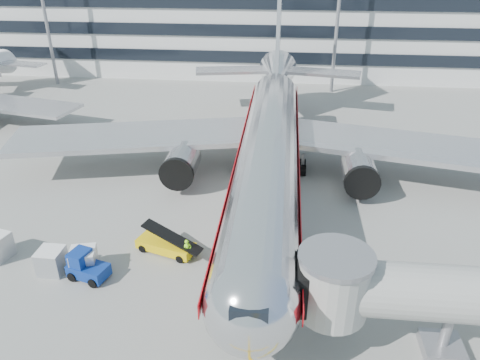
# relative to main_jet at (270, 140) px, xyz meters

# --- Properties ---
(ground) EXTENTS (180.00, 180.00, 0.00)m
(ground) POSITION_rel_main_jet_xyz_m (0.00, -11.72, -4.23)
(ground) COLOR gray
(ground) RESTS_ON ground
(lead_in_line) EXTENTS (0.25, 70.00, 0.01)m
(lead_in_line) POSITION_rel_main_jet_xyz_m (0.00, -1.72, -4.23)
(lead_in_line) COLOR #E5A70C
(lead_in_line) RESTS_ON ground
(main_jet) EXTENTS (50.95, 48.70, 16.06)m
(main_jet) POSITION_rel_main_jet_xyz_m (0.00, 0.00, 0.00)
(main_jet) COLOR silver
(main_jet) RESTS_ON ground
(terminal) EXTENTS (150.00, 24.25, 15.60)m
(terminal) POSITION_rel_main_jet_xyz_m (0.00, 46.23, 3.57)
(terminal) COLOR silver
(terminal) RESTS_ON ground
(belt_loader) EXTENTS (4.67, 2.84, 2.19)m
(belt_loader) POSITION_rel_main_jet_xyz_m (-7.03, -11.99, -3.62)
(belt_loader) COLOR #E5BE09
(belt_loader) RESTS_ON ground
(baggage_tug) EXTENTS (2.98, 2.31, 1.99)m
(baggage_tug) POSITION_rel_main_jet_xyz_m (-11.70, -15.35, -3.37)
(baggage_tug) COLOR navy
(baggage_tug) RESTS_ON ground
(cargo_container_left) EXTENTS (2.04, 2.04, 1.80)m
(cargo_container_left) POSITION_rel_main_jet_xyz_m (-12.06, -14.82, -3.33)
(cargo_container_left) COLOR #B0B3B7
(cargo_container_left) RESTS_ON ground
(cargo_container_front) EXTENTS (1.72, 1.72, 1.78)m
(cargo_container_front) POSITION_rel_main_jet_xyz_m (-14.28, -15.02, -3.34)
(cargo_container_front) COLOR #B0B3B7
(cargo_container_front) RESTS_ON ground
(ramp_worker) EXTENTS (0.72, 0.63, 1.67)m
(ramp_worker) POSITION_rel_main_jet_xyz_m (-5.24, -12.79, -3.40)
(ramp_worker) COLOR #99FF1A
(ramp_worker) RESTS_ON ground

